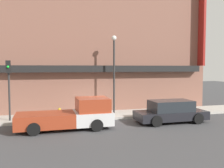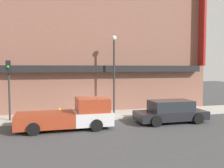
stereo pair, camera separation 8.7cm
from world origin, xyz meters
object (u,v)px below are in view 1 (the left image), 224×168
at_px(fire_hydrant, 59,113).
at_px(parked_car, 171,112).
at_px(pickup_truck, 72,116).
at_px(street_lamp, 114,65).
at_px(traffic_light, 9,80).

bearing_deg(fire_hydrant, parked_car, -18.18).
height_order(pickup_truck, street_lamp, street_lamp).
distance_m(parked_car, traffic_light, 10.55).
distance_m(fire_hydrant, street_lamp, 5.23).
height_order(street_lamp, traffic_light, street_lamp).
bearing_deg(traffic_light, fire_hydrant, -2.29).
height_order(parked_car, traffic_light, traffic_light).
relative_size(pickup_truck, traffic_light, 1.42).
height_order(fire_hydrant, traffic_light, traffic_light).
bearing_deg(parked_car, fire_hydrant, 161.68).
bearing_deg(fire_hydrant, traffic_light, 177.71).
relative_size(pickup_truck, street_lamp, 0.95).
bearing_deg(street_lamp, pickup_truck, -137.38).
xyz_separation_m(parked_car, traffic_light, (-10.05, 2.41, 2.10)).
bearing_deg(pickup_truck, traffic_light, 145.19).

